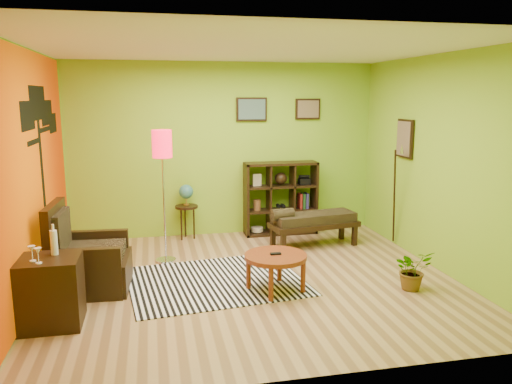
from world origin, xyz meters
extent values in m
plane|color=tan|center=(0.00, 0.00, 0.00)|extent=(5.00, 5.00, 0.00)
cube|color=#85BC26|center=(0.00, 2.25, 1.40)|extent=(5.00, 0.04, 2.80)
cube|color=#85BC26|center=(0.00, -2.25, 1.40)|extent=(5.00, 0.04, 2.80)
cube|color=#85BC26|center=(-2.50, 0.00, 1.40)|extent=(0.04, 4.50, 2.80)
cube|color=#85BC26|center=(2.50, 0.00, 1.40)|extent=(0.04, 4.50, 2.80)
cube|color=white|center=(0.00, 0.00, 2.80)|extent=(5.00, 4.50, 0.04)
cube|color=#DB5800|center=(-2.48, 0.00, 1.40)|extent=(0.01, 4.45, 2.75)
cube|color=black|center=(-2.46, 0.55, 1.05)|extent=(0.01, 0.14, 2.10)
cube|color=black|center=(-2.46, 0.05, 2.05)|extent=(0.01, 0.65, 0.32)
cube|color=black|center=(-2.46, 0.60, 2.18)|extent=(0.01, 0.85, 0.40)
cube|color=black|center=(-2.46, 1.10, 2.05)|extent=(0.01, 0.70, 0.32)
cube|color=black|center=(-2.46, 1.45, 1.90)|extent=(0.01, 0.50, 0.26)
cube|color=black|center=(0.45, 2.22, 2.05)|extent=(0.50, 0.03, 0.38)
cube|color=slate|center=(0.45, 2.19, 2.05)|extent=(0.44, 0.01, 0.32)
cube|color=black|center=(1.40, 2.22, 2.05)|extent=(0.42, 0.03, 0.34)
cube|color=#867052|center=(1.40, 2.19, 2.05)|extent=(0.36, 0.01, 0.28)
cube|color=black|center=(2.47, 0.90, 1.65)|extent=(0.03, 0.44, 0.56)
cube|color=#867052|center=(2.44, 0.90, 1.65)|extent=(0.01, 0.38, 0.50)
cylinder|color=black|center=(2.35, 0.90, 0.78)|extent=(0.23, 0.34, 1.46)
cone|color=silver|center=(2.35, 0.75, 1.52)|extent=(0.08, 0.09, 0.16)
cube|color=white|center=(-0.44, 0.05, 0.01)|extent=(2.27, 1.91, 0.01)
cylinder|color=maroon|center=(0.21, -0.40, 0.42)|extent=(0.73, 0.73, 0.05)
cylinder|color=maroon|center=(0.33, -0.10, 0.20)|extent=(0.06, 0.06, 0.40)
cylinder|color=maroon|center=(-0.09, -0.27, 0.20)|extent=(0.06, 0.06, 0.40)
cylinder|color=maroon|center=(0.50, -0.52, 0.20)|extent=(0.06, 0.06, 0.40)
cylinder|color=maroon|center=(0.08, -0.70, 0.20)|extent=(0.06, 0.06, 0.40)
cube|color=black|center=(0.21, -0.40, 0.46)|extent=(0.13, 0.05, 0.02)
cube|color=black|center=(-1.90, 0.13, 0.19)|extent=(0.88, 0.86, 0.38)
cube|color=black|center=(-2.30, 0.15, 0.52)|extent=(0.14, 0.82, 1.05)
cube|color=black|center=(-1.92, -0.26, 0.30)|extent=(0.77, 0.14, 0.61)
cube|color=black|center=(-1.88, 0.52, 0.30)|extent=(0.77, 0.14, 0.61)
cube|color=#D4B664|center=(-1.87, 0.13, 0.45)|extent=(0.70, 0.68, 0.13)
cube|color=#D4B664|center=(-2.22, 0.14, 0.71)|extent=(0.12, 0.61, 0.48)
cube|color=black|center=(-2.20, -0.79, 0.35)|extent=(0.59, 0.54, 0.70)
cylinder|color=white|center=(-2.15, -0.69, 0.82)|extent=(0.07, 0.07, 0.25)
cylinder|color=white|center=(-2.15, -0.69, 0.98)|extent=(0.02, 0.02, 0.07)
cylinder|color=white|center=(-2.32, -0.87, 0.70)|extent=(0.06, 0.06, 0.01)
cylinder|color=white|center=(-2.32, -0.87, 0.75)|extent=(0.01, 0.01, 0.09)
cone|color=white|center=(-2.32, -0.87, 0.82)|extent=(0.07, 0.07, 0.06)
cylinder|color=white|center=(-2.25, -0.95, 0.70)|extent=(0.06, 0.06, 0.01)
cylinder|color=white|center=(-2.25, -0.95, 0.75)|extent=(0.01, 0.01, 0.09)
cone|color=white|center=(-2.25, -0.95, 0.82)|extent=(0.07, 0.07, 0.06)
cylinder|color=silver|center=(-1.02, 0.96, 0.02)|extent=(0.27, 0.27, 0.03)
cylinder|color=silver|center=(-1.02, 0.96, 0.84)|extent=(0.03, 0.03, 1.69)
cylinder|color=red|center=(-1.02, 0.96, 1.64)|extent=(0.26, 0.26, 0.37)
cylinder|color=black|center=(-0.65, 2.04, 0.53)|extent=(0.36, 0.36, 0.04)
cylinder|color=black|center=(-0.54, 1.99, 0.25)|extent=(0.03, 0.03, 0.51)
cylinder|color=black|center=(-0.67, 2.15, 0.25)|extent=(0.03, 0.03, 0.51)
cylinder|color=black|center=(-0.74, 1.96, 0.25)|extent=(0.03, 0.03, 0.51)
cylinder|color=gold|center=(-0.65, 2.04, 0.56)|extent=(0.09, 0.09, 0.02)
cylinder|color=gold|center=(-0.65, 2.04, 0.62)|extent=(0.01, 0.01, 0.09)
sphere|color=#21619F|center=(-0.65, 2.04, 0.77)|extent=(0.23, 0.23, 0.23)
cube|color=black|center=(0.32, 2.03, 0.60)|extent=(0.04, 0.35, 1.20)
cube|color=black|center=(1.48, 2.03, 0.60)|extent=(0.04, 0.35, 1.20)
cube|color=black|center=(0.90, 2.03, 0.02)|extent=(1.20, 0.35, 0.04)
cube|color=black|center=(0.90, 2.03, 1.18)|extent=(1.20, 0.35, 0.04)
cube|color=black|center=(0.70, 2.03, 0.60)|extent=(0.03, 0.33, 1.12)
cube|color=black|center=(1.10, 2.03, 0.60)|extent=(0.03, 0.33, 1.12)
cube|color=black|center=(0.90, 2.03, 0.40)|extent=(1.12, 0.33, 0.03)
cube|color=black|center=(0.90, 2.03, 0.80)|extent=(1.12, 0.33, 0.03)
cylinder|color=tan|center=(0.50, 2.03, 0.09)|extent=(0.20, 0.20, 0.07)
sphere|color=black|center=(0.90, 2.03, 0.93)|extent=(0.20, 0.20, 0.20)
cube|color=black|center=(1.30, 2.03, 0.87)|extent=(0.18, 0.15, 0.10)
cylinder|color=black|center=(0.86, 2.03, 0.47)|extent=(0.06, 0.12, 0.06)
cylinder|color=black|center=(0.94, 2.03, 0.47)|extent=(0.06, 0.12, 0.06)
ellipsoid|color=#384C26|center=(1.30, 2.03, 0.10)|extent=(0.18, 0.18, 0.09)
cylinder|color=brown|center=(0.50, 2.03, 0.50)|extent=(0.12, 0.12, 0.18)
cube|color=tan|center=(0.50, 2.03, 0.92)|extent=(0.14, 0.03, 0.20)
cube|color=maroon|center=(1.23, 2.03, 0.54)|extent=(0.04, 0.18, 0.26)
cube|color=#1E4C1E|center=(1.28, 2.03, 0.54)|extent=(0.04, 0.18, 0.26)
cube|color=navy|center=(1.34, 2.03, 0.54)|extent=(0.04, 0.18, 0.26)
cube|color=black|center=(1.22, 1.23, 0.34)|extent=(1.42, 0.70, 0.08)
cube|color=#D4B664|center=(1.22, 1.23, 0.45)|extent=(1.31, 0.62, 0.14)
cylinder|color=#D4B664|center=(0.70, 1.14, 0.54)|extent=(0.36, 0.23, 0.17)
cube|color=black|center=(1.78, 1.52, 0.15)|extent=(0.08, 0.08, 0.30)
cube|color=black|center=(0.60, 1.32, 0.15)|extent=(0.08, 0.08, 0.30)
cube|color=black|center=(1.84, 1.14, 0.15)|extent=(0.08, 0.08, 0.30)
cube|color=black|center=(0.66, 0.94, 0.15)|extent=(0.08, 0.08, 0.30)
imported|color=#26661E|center=(1.81, -0.67, 0.19)|extent=(0.49, 0.53, 0.38)
camera|label=1|loc=(-1.16, -5.79, 2.26)|focal=35.00mm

